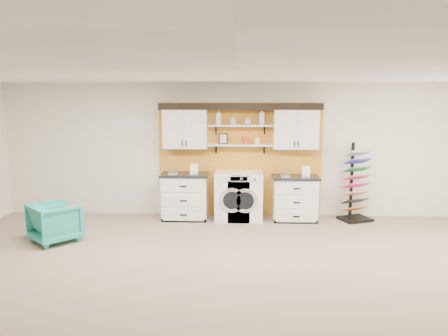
{
  "coord_description": "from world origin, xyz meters",
  "views": [
    {
      "loc": [
        0.03,
        -5.13,
        2.5
      ],
      "look_at": [
        -0.27,
        2.3,
        1.29
      ],
      "focal_mm": 35.0,
      "sensor_mm": 36.0,
      "label": 1
    }
  ],
  "objects_px": {
    "base_cabinet_left": "(185,196)",
    "washer": "(232,196)",
    "dryer": "(245,196)",
    "base_cabinet_right": "(295,198)",
    "armchair": "(55,222)",
    "sample_rack": "(355,196)"
  },
  "relations": [
    {
      "from": "base_cabinet_left",
      "to": "sample_rack",
      "type": "distance_m",
      "value": 3.49
    },
    {
      "from": "base_cabinet_left",
      "to": "dryer",
      "type": "height_order",
      "value": "dryer"
    },
    {
      "from": "base_cabinet_left",
      "to": "washer",
      "type": "xyz_separation_m",
      "value": [
        0.98,
        -0.0,
        0.02
      ]
    },
    {
      "from": "base_cabinet_right",
      "to": "dryer",
      "type": "height_order",
      "value": "dryer"
    },
    {
      "from": "base_cabinet_left",
      "to": "base_cabinet_right",
      "type": "distance_m",
      "value": 2.26
    },
    {
      "from": "base_cabinet_left",
      "to": "washer",
      "type": "bearing_deg",
      "value": -0.2
    },
    {
      "from": "washer",
      "to": "armchair",
      "type": "relative_size",
      "value": 1.32
    },
    {
      "from": "washer",
      "to": "dryer",
      "type": "bearing_deg",
      "value": 0.0
    },
    {
      "from": "base_cabinet_right",
      "to": "armchair",
      "type": "height_order",
      "value": "base_cabinet_right"
    },
    {
      "from": "dryer",
      "to": "armchair",
      "type": "xyz_separation_m",
      "value": [
        -3.33,
        -1.52,
        -0.15
      ]
    },
    {
      "from": "base_cabinet_left",
      "to": "dryer",
      "type": "bearing_deg",
      "value": -0.16
    },
    {
      "from": "washer",
      "to": "sample_rack",
      "type": "bearing_deg",
      "value": 0.81
    },
    {
      "from": "base_cabinet_right",
      "to": "sample_rack",
      "type": "xyz_separation_m",
      "value": [
        1.23,
        0.03,
        0.06
      ]
    },
    {
      "from": "washer",
      "to": "base_cabinet_left",
      "type": "bearing_deg",
      "value": 179.8
    },
    {
      "from": "sample_rack",
      "to": "armchair",
      "type": "bearing_deg",
      "value": 173.38
    },
    {
      "from": "base_cabinet_right",
      "to": "washer",
      "type": "height_order",
      "value": "washer"
    },
    {
      "from": "base_cabinet_right",
      "to": "sample_rack",
      "type": "height_order",
      "value": "sample_rack"
    },
    {
      "from": "dryer",
      "to": "sample_rack",
      "type": "xyz_separation_m",
      "value": [
        2.25,
        0.04,
        0.02
      ]
    },
    {
      "from": "base_cabinet_left",
      "to": "sample_rack",
      "type": "xyz_separation_m",
      "value": [
        3.49,
        0.03,
        0.04
      ]
    },
    {
      "from": "sample_rack",
      "to": "washer",
      "type": "bearing_deg",
      "value": 158.59
    },
    {
      "from": "base_cabinet_right",
      "to": "dryer",
      "type": "xyz_separation_m",
      "value": [
        -1.02,
        -0.0,
        0.03
      ]
    },
    {
      "from": "dryer",
      "to": "sample_rack",
      "type": "distance_m",
      "value": 2.25
    }
  ]
}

